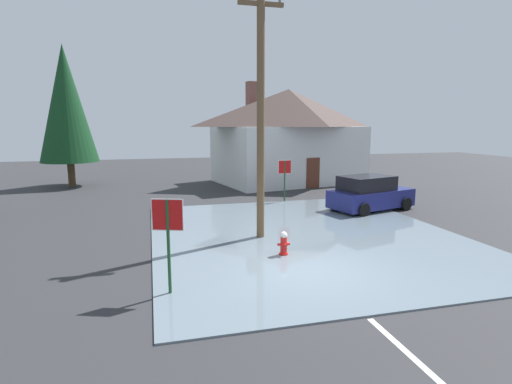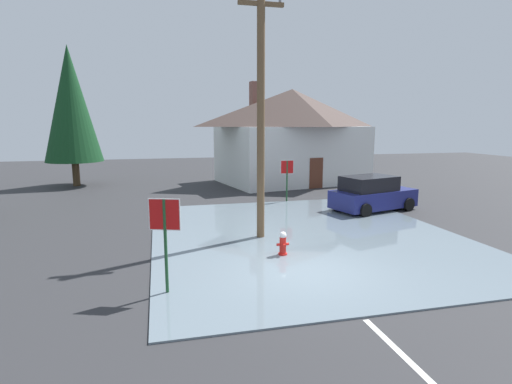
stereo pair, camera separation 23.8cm
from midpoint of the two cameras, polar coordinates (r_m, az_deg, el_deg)
ground_plane at (r=11.91m, az=7.83°, el=-11.41°), size 80.00×80.00×0.10m
flood_puddle at (r=15.56m, az=7.37°, el=-6.04°), size 11.29×13.08×0.05m
lane_stop_bar at (r=10.45m, az=6.81°, el=-14.17°), size 4.00×0.43×0.01m
lane_center_stripe at (r=8.48m, az=20.91°, el=-20.79°), size 0.17×2.84×0.01m
stop_sign_near at (r=10.07m, az=-12.07°, el=-4.73°), size 0.75×0.28×2.43m
fire_hydrant at (r=13.07m, az=4.33°, el=-7.35°), size 0.40×0.35×0.81m
utility_pole at (r=14.57m, az=1.16°, el=11.14°), size 1.60×0.28×8.82m
stop_sign_far at (r=21.78m, az=4.71°, el=2.78°), size 0.72×0.08×2.27m
house at (r=29.27m, az=5.30°, el=8.08°), size 11.47×8.86×7.11m
parked_car at (r=20.47m, az=16.37°, el=-0.30°), size 4.51×2.94×1.71m
pine_tree_tall_left at (r=29.89m, az=-24.46°, el=11.21°), size 3.71×3.71×9.28m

